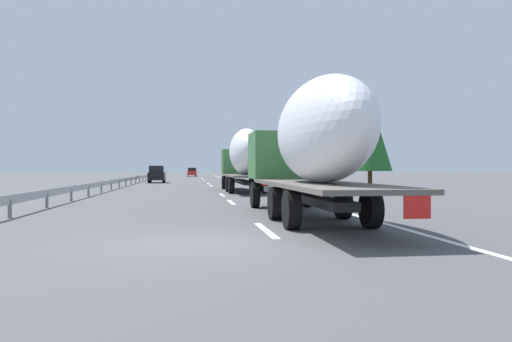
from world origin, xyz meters
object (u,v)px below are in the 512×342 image
object	(u,v)px
truck_trailing	(310,143)
road_sign	(257,164)
car_black_suv	(157,174)
car_red_compact	(192,172)
truck_lead	(244,157)

from	to	relation	value
truck_trailing	road_sign	distance (m)	33.95
car_black_suv	car_red_compact	distance (m)	40.25
truck_lead	car_red_compact	bearing A→B (deg)	3.05
truck_lead	car_black_suv	distance (m)	23.25
car_red_compact	road_sign	bearing A→B (deg)	-172.19
truck_trailing	road_sign	size ratio (longest dim) A/B	4.31
car_black_suv	car_red_compact	world-z (taller)	car_black_suv
car_red_compact	road_sign	world-z (taller)	road_sign
truck_lead	road_sign	xyz separation A→B (m)	(15.38, -3.10, -0.33)
truck_lead	truck_trailing	distance (m)	18.43
car_red_compact	car_black_suv	bearing A→B (deg)	174.08
truck_trailing	car_red_compact	xyz separation A→B (m)	(80.44, 3.30, -1.50)
truck_lead	road_sign	size ratio (longest dim) A/B	4.09
car_red_compact	road_sign	distance (m)	47.09
truck_lead	truck_trailing	size ratio (longest dim) A/B	0.95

